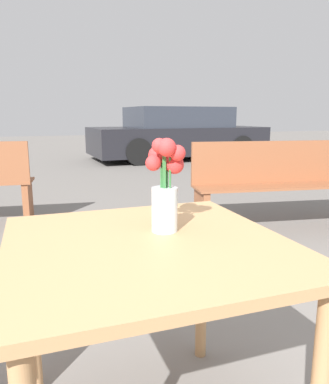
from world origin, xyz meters
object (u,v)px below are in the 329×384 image
Objects in this scene: flower_vase at (165,188)px; parked_car at (177,134)px; bench_middle at (292,180)px; table_front at (148,272)px.

flower_vase is 8.36m from parked_car.
flower_vase is 0.15× the size of bench_middle.
table_front is 0.44× the size of bench_middle.
bench_middle reaches higher than table_front.
bench_middle is at bearing 41.55° from table_front.
parked_car is at bearing 66.74° from flower_vase.
flower_vase is at bearing -138.48° from bench_middle.
table_front is 0.20× the size of parked_car.
flower_vase is at bearing -113.26° from parked_car.
table_front is 2.79m from bench_middle.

